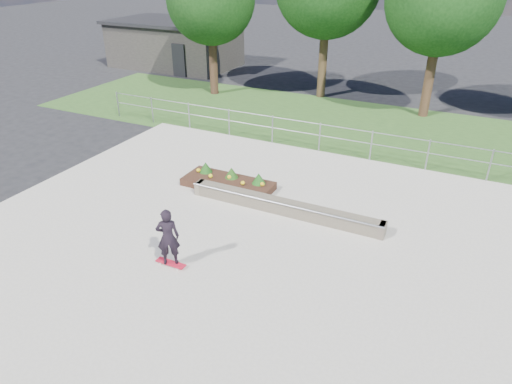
% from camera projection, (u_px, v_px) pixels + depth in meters
% --- Properties ---
extents(ground, '(120.00, 120.00, 0.00)m').
position_uv_depth(ground, '(224.00, 251.00, 11.92)').
color(ground, black).
rests_on(ground, ground).
extents(grass_verge, '(30.00, 8.00, 0.02)m').
position_uv_depth(grass_verge, '(344.00, 125.00, 20.67)').
color(grass_verge, '#2A4C1E').
rests_on(grass_verge, ground).
extents(concrete_slab, '(15.00, 15.00, 0.06)m').
position_uv_depth(concrete_slab, '(224.00, 251.00, 11.91)').
color(concrete_slab, '#A7A094').
rests_on(concrete_slab, ground).
extents(fence, '(20.06, 0.06, 1.20)m').
position_uv_depth(fence, '(320.00, 134.00, 17.53)').
color(fence, '#9A9EA2').
rests_on(fence, ground).
extents(building, '(8.40, 5.40, 3.00)m').
position_uv_depth(building, '(175.00, 43.00, 30.99)').
color(building, '#292724').
rests_on(building, ground).
extents(grind_ledge, '(6.00, 0.44, 0.43)m').
position_uv_depth(grind_ledge, '(283.00, 207.00, 13.49)').
color(grind_ledge, brown).
rests_on(grind_ledge, concrete_slab).
extents(planter_bed, '(3.00, 1.20, 0.61)m').
position_uv_depth(planter_bed, '(229.00, 182.00, 15.03)').
color(planter_bed, black).
rests_on(planter_bed, concrete_slab).
extents(skateboarder, '(0.80, 0.60, 1.59)m').
position_uv_depth(skateboarder, '(168.00, 237.00, 10.91)').
color(skateboarder, white).
rests_on(skateboarder, concrete_slab).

